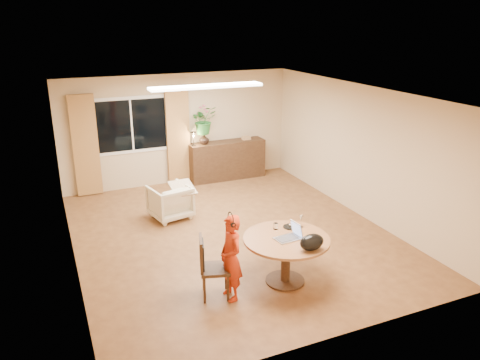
# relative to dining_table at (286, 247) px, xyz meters

# --- Properties ---
(floor) EXTENTS (6.50, 6.50, 0.00)m
(floor) POSITION_rel_dining_table_xyz_m (-0.12, 1.84, -0.58)
(floor) COLOR brown
(floor) RESTS_ON ground
(ceiling) EXTENTS (6.50, 6.50, 0.00)m
(ceiling) POSITION_rel_dining_table_xyz_m (-0.12, 1.84, 2.02)
(ceiling) COLOR white
(ceiling) RESTS_ON wall_back
(wall_back) EXTENTS (5.50, 0.00, 5.50)m
(wall_back) POSITION_rel_dining_table_xyz_m (-0.12, 5.09, 0.72)
(wall_back) COLOR tan
(wall_back) RESTS_ON floor
(wall_left) EXTENTS (0.00, 6.50, 6.50)m
(wall_left) POSITION_rel_dining_table_xyz_m (-2.87, 1.84, 0.72)
(wall_left) COLOR tan
(wall_left) RESTS_ON floor
(wall_right) EXTENTS (0.00, 6.50, 6.50)m
(wall_right) POSITION_rel_dining_table_xyz_m (2.63, 1.84, 0.72)
(wall_right) COLOR tan
(wall_right) RESTS_ON floor
(window) EXTENTS (1.70, 0.03, 1.30)m
(window) POSITION_rel_dining_table_xyz_m (-1.22, 5.07, 0.92)
(window) COLOR white
(window) RESTS_ON wall_back
(curtain_left) EXTENTS (0.55, 0.08, 2.25)m
(curtain_left) POSITION_rel_dining_table_xyz_m (-2.27, 5.00, 0.57)
(curtain_left) COLOR olive
(curtain_left) RESTS_ON wall_back
(curtain_right) EXTENTS (0.55, 0.08, 2.25)m
(curtain_right) POSITION_rel_dining_table_xyz_m (-0.17, 5.00, 0.57)
(curtain_right) COLOR olive
(curtain_right) RESTS_ON wall_back
(ceiling_panel) EXTENTS (2.20, 0.35, 0.05)m
(ceiling_panel) POSITION_rel_dining_table_xyz_m (-0.12, 3.04, 1.99)
(ceiling_panel) COLOR white
(ceiling_panel) RESTS_ON ceiling
(dining_table) EXTENTS (1.29, 1.29, 0.73)m
(dining_table) POSITION_rel_dining_table_xyz_m (0.00, 0.00, 0.00)
(dining_table) COLOR brown
(dining_table) RESTS_ON floor
(dining_chair) EXTENTS (0.54, 0.52, 0.93)m
(dining_chair) POSITION_rel_dining_table_xyz_m (-1.11, 0.06, -0.11)
(dining_chair) COLOR black
(dining_chair) RESTS_ON floor
(child) EXTENTS (0.47, 0.32, 1.26)m
(child) POSITION_rel_dining_table_xyz_m (-0.91, -0.07, 0.06)
(child) COLOR red
(child) RESTS_ON floor
(laptop) EXTENTS (0.41, 0.30, 0.25)m
(laptop) POSITION_rel_dining_table_xyz_m (-0.01, -0.04, 0.28)
(laptop) COLOR #B7B7BC
(laptop) RESTS_ON dining_table
(tumbler) EXTENTS (0.09, 0.09, 0.10)m
(tumbler) POSITION_rel_dining_table_xyz_m (-0.01, 0.33, 0.21)
(tumbler) COLOR white
(tumbler) RESTS_ON dining_table
(wine_glass) EXTENTS (0.07, 0.07, 0.20)m
(wine_glass) POSITION_rel_dining_table_xyz_m (0.39, 0.25, 0.26)
(wine_glass) COLOR white
(wine_glass) RESTS_ON dining_table
(pot_lid) EXTENTS (0.26, 0.26, 0.03)m
(pot_lid) POSITION_rel_dining_table_xyz_m (0.23, 0.30, 0.17)
(pot_lid) COLOR white
(pot_lid) RESTS_ON dining_table
(handbag) EXTENTS (0.40, 0.27, 0.24)m
(handbag) POSITION_rel_dining_table_xyz_m (0.13, -0.47, 0.28)
(handbag) COLOR black
(handbag) RESTS_ON dining_table
(armchair) EXTENTS (0.87, 0.88, 0.68)m
(armchair) POSITION_rel_dining_table_xyz_m (-0.95, 3.04, -0.24)
(armchair) COLOR beige
(armchair) RESTS_ON floor
(throw) EXTENTS (0.47, 0.57, 0.03)m
(throw) POSITION_rel_dining_table_xyz_m (-0.70, 2.98, 0.12)
(throw) COLOR beige
(throw) RESTS_ON armchair
(sideboard) EXTENTS (1.89, 0.46, 0.94)m
(sideboard) POSITION_rel_dining_table_xyz_m (1.00, 4.85, -0.11)
(sideboard) COLOR black
(sideboard) RESTS_ON floor
(vase) EXTENTS (0.29, 0.29, 0.25)m
(vase) POSITION_rel_dining_table_xyz_m (0.42, 4.85, 0.49)
(vase) COLOR black
(vase) RESTS_ON sideboard
(bouquet) EXTENTS (0.68, 0.62, 0.66)m
(bouquet) POSITION_rel_dining_table_xyz_m (0.42, 4.85, 0.94)
(bouquet) COLOR #376726
(bouquet) RESTS_ON vase
(book_stack) EXTENTS (0.23, 0.18, 0.08)m
(book_stack) POSITION_rel_dining_table_xyz_m (1.52, 4.85, 0.41)
(book_stack) COLOR #93714B
(book_stack) RESTS_ON sideboard
(desk_lamp) EXTENTS (0.17, 0.17, 0.35)m
(desk_lamp) POSITION_rel_dining_table_xyz_m (0.14, 4.80, 0.54)
(desk_lamp) COLOR black
(desk_lamp) RESTS_ON sideboard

